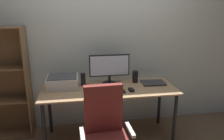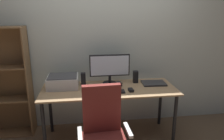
# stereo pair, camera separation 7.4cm
# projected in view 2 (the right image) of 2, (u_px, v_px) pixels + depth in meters

# --- Properties ---
(ground_plane) EXTENTS (12.00, 12.00, 0.00)m
(ground_plane) POSITION_uv_depth(u_px,v_px,m) (109.00, 137.00, 3.04)
(ground_plane) COLOR brown
(back_wall) EXTENTS (6.40, 0.10, 2.60)m
(back_wall) POSITION_uv_depth(u_px,v_px,m) (105.00, 40.00, 3.16)
(back_wall) COLOR beige
(back_wall) RESTS_ON ground
(desk) EXTENTS (1.76, 0.67, 0.74)m
(desk) POSITION_uv_depth(u_px,v_px,m) (109.00, 94.00, 2.86)
(desk) COLOR tan
(desk) RESTS_ON ground
(monitor) EXTENTS (0.55, 0.20, 0.41)m
(monitor) POSITION_uv_depth(u_px,v_px,m) (110.00, 67.00, 2.95)
(monitor) COLOR black
(monitor) RESTS_ON desk
(keyboard) EXTENTS (0.29, 0.11, 0.02)m
(keyboard) POSITION_uv_depth(u_px,v_px,m) (113.00, 92.00, 2.69)
(keyboard) COLOR black
(keyboard) RESTS_ON desk
(mouse) EXTENTS (0.06, 0.10, 0.03)m
(mouse) POSITION_uv_depth(u_px,v_px,m) (131.00, 90.00, 2.73)
(mouse) COLOR black
(mouse) RESTS_ON desk
(coffee_mug) EXTENTS (0.09, 0.08, 0.09)m
(coffee_mug) POSITION_uv_depth(u_px,v_px,m) (118.00, 85.00, 2.83)
(coffee_mug) COLOR black
(coffee_mug) RESTS_ON desk
(laptop) EXTENTS (0.33, 0.25, 0.02)m
(laptop) POSITION_uv_depth(u_px,v_px,m) (154.00, 83.00, 3.00)
(laptop) COLOR #2D2D30
(laptop) RESTS_ON desk
(speaker_left) EXTENTS (0.06, 0.07, 0.17)m
(speaker_left) POSITION_uv_depth(u_px,v_px,m) (83.00, 79.00, 2.94)
(speaker_left) COLOR black
(speaker_left) RESTS_ON desk
(speaker_right) EXTENTS (0.06, 0.07, 0.17)m
(speaker_right) POSITION_uv_depth(u_px,v_px,m) (136.00, 77.00, 3.03)
(speaker_right) COLOR black
(speaker_right) RESTS_ON desk
(printer) EXTENTS (0.40, 0.34, 0.16)m
(printer) POSITION_uv_depth(u_px,v_px,m) (63.00, 81.00, 2.86)
(printer) COLOR silver
(printer) RESTS_ON desk
(paper_sheet) EXTENTS (0.22, 0.30, 0.00)m
(paper_sheet) POSITION_uv_depth(u_px,v_px,m) (91.00, 96.00, 2.59)
(paper_sheet) COLOR white
(paper_sheet) RESTS_ON desk
(office_chair) EXTENTS (0.54, 0.54, 1.01)m
(office_chair) POSITION_uv_depth(u_px,v_px,m) (104.00, 140.00, 2.21)
(office_chair) COLOR silver
(office_chair) RESTS_ON ground
(bookshelf) EXTENTS (0.74, 0.28, 1.53)m
(bookshelf) POSITION_uv_depth(u_px,v_px,m) (1.00, 84.00, 2.96)
(bookshelf) COLOR brown
(bookshelf) RESTS_ON ground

